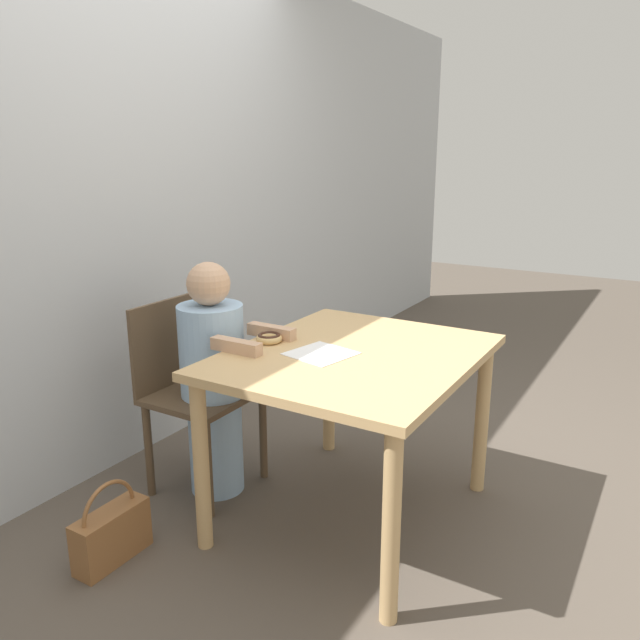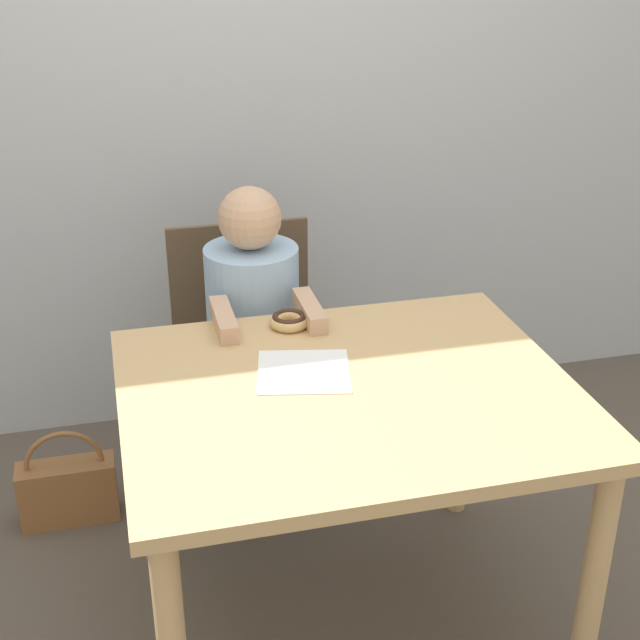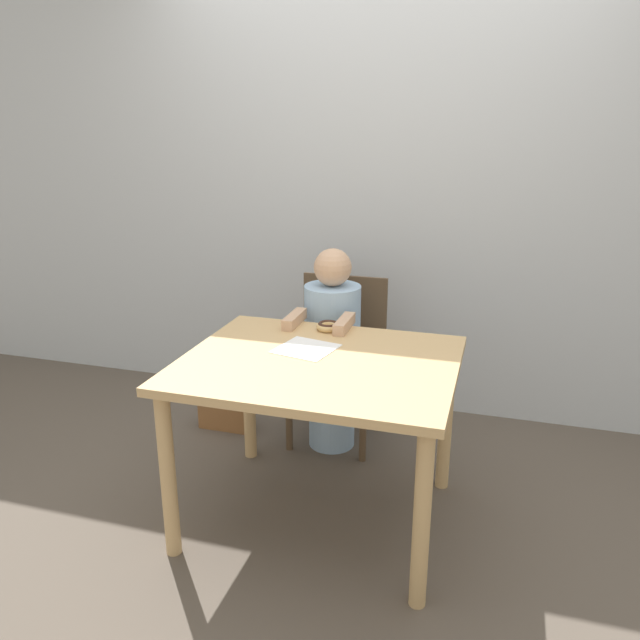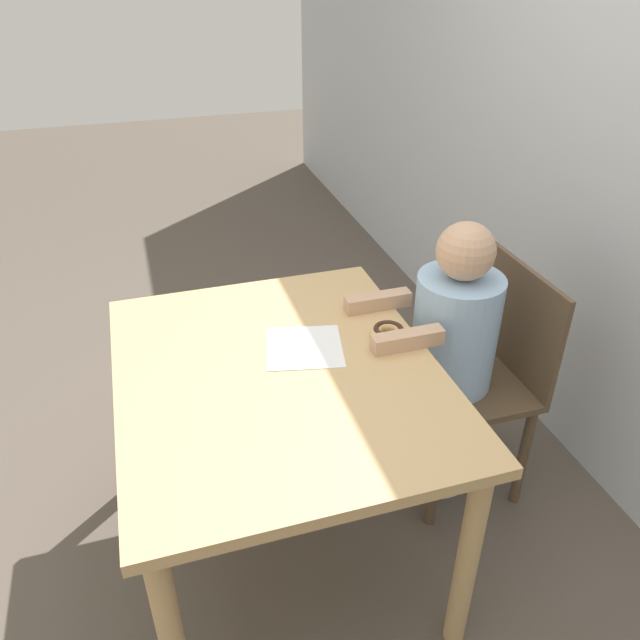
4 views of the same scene
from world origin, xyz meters
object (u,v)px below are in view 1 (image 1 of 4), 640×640
(chair, at_px, (194,388))
(child_figure, at_px, (214,382))
(donut, at_px, (269,338))

(chair, relative_size, child_figure, 0.82)
(child_figure, bearing_deg, chair, 90.00)
(donut, bearing_deg, chair, 98.31)
(chair, bearing_deg, donut, -81.69)
(child_figure, height_order, donut, child_figure)
(child_figure, xyz_separation_m, donut, (0.05, -0.26, 0.23))
(chair, height_order, child_figure, child_figure)
(chair, distance_m, donut, 0.47)
(chair, distance_m, child_figure, 0.13)
(donut, bearing_deg, child_figure, 101.95)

